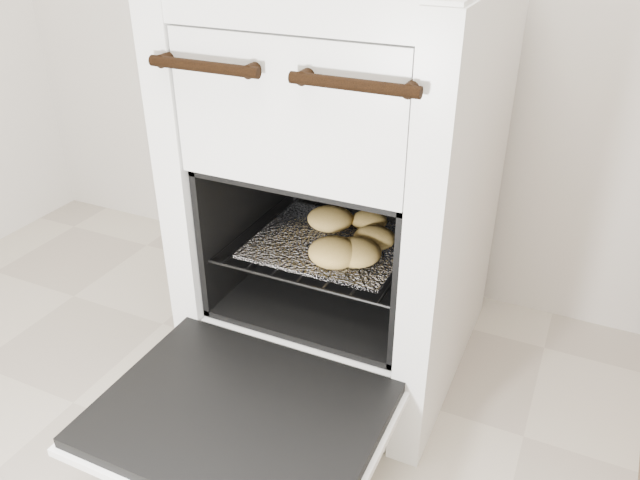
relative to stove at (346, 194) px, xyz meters
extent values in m
cube|color=silver|center=(0.00, 0.01, 0.01)|extent=(0.61, 0.65, 0.93)
cylinder|color=black|center=(-0.14, -0.33, 0.35)|extent=(0.22, 0.02, 0.02)
cylinder|color=black|center=(0.14, -0.33, 0.35)|extent=(0.22, 0.02, 0.02)
cube|color=black|center=(0.00, -0.51, -0.24)|extent=(0.52, 0.40, 0.02)
cube|color=silver|center=(0.00, -0.51, -0.26)|extent=(0.54, 0.42, 0.02)
cylinder|color=black|center=(-0.22, -0.07, -0.09)|extent=(0.01, 0.42, 0.01)
cylinder|color=black|center=(0.22, -0.07, -0.09)|extent=(0.01, 0.42, 0.01)
cylinder|color=black|center=(0.00, -0.27, -0.09)|extent=(0.43, 0.01, 0.01)
cylinder|color=black|center=(0.00, 0.13, -0.09)|extent=(0.43, 0.01, 0.01)
cylinder|color=black|center=(-0.18, -0.07, -0.09)|extent=(0.01, 0.40, 0.01)
cylinder|color=black|center=(-0.12, -0.07, -0.09)|extent=(0.01, 0.40, 0.01)
cylinder|color=black|center=(-0.06, -0.07, -0.09)|extent=(0.01, 0.40, 0.01)
cylinder|color=black|center=(0.00, -0.07, -0.09)|extent=(0.01, 0.40, 0.01)
cylinder|color=black|center=(0.06, -0.07, -0.09)|extent=(0.01, 0.40, 0.01)
cylinder|color=black|center=(0.12, -0.07, -0.09)|extent=(0.01, 0.40, 0.01)
cylinder|color=black|center=(0.18, -0.07, -0.09)|extent=(0.01, 0.40, 0.01)
cube|color=white|center=(0.00, -0.09, -0.09)|extent=(0.34, 0.30, 0.01)
ellipsoid|color=tan|center=(0.09, -0.15, -0.06)|extent=(0.13, 0.13, 0.05)
ellipsoid|color=tan|center=(0.06, 0.01, -0.06)|extent=(0.12, 0.12, 0.04)
ellipsoid|color=tan|center=(0.10, -0.07, -0.06)|extent=(0.10, 0.10, 0.04)
ellipsoid|color=tan|center=(-0.03, -0.03, -0.06)|extent=(0.15, 0.15, 0.05)
ellipsoid|color=tan|center=(0.06, -0.16, -0.06)|extent=(0.11, 0.11, 0.05)
ellipsoid|color=tan|center=(0.05, -0.18, -0.05)|extent=(0.16, 0.16, 0.06)
camera|label=1|loc=(0.50, -1.24, 0.61)|focal=35.00mm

